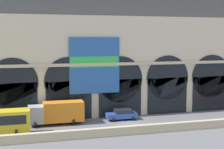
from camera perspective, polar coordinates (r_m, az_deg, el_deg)
The scene contains 5 objects.
ground_plane at distance 45.03m, azimuth 3.26°, elevation -8.82°, with size 200.00×200.00×0.00m, color slate.
quay_parapet_wall at distance 40.92m, azimuth 5.22°, elevation -9.62°, with size 90.00×0.70×1.08m, color #BCAD8C.
station_building at distance 50.37m, azimuth 0.80°, elevation 2.97°, with size 48.12×4.72×18.18m.
box_truck_midwest at distance 45.34m, azimuth -9.70°, elevation -6.58°, with size 7.50×2.91×3.12m.
car_center at distance 47.38m, azimuth 1.75°, elevation -7.05°, with size 4.40×2.22×1.55m.
Camera 1 is at (-13.77, -41.22, 11.78)m, focal length 51.78 mm.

